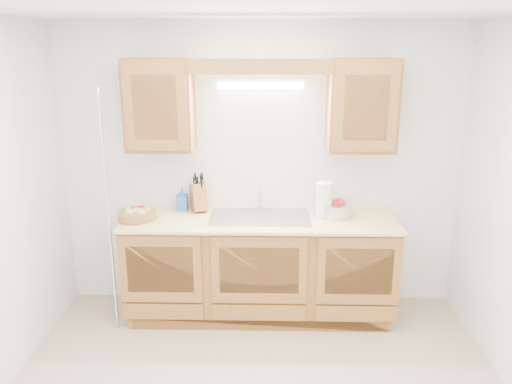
{
  "coord_description": "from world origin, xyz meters",
  "views": [
    {
      "loc": [
        0.06,
        -2.79,
        2.28
      ],
      "look_at": [
        -0.02,
        0.85,
        1.23
      ],
      "focal_mm": 35.0,
      "sensor_mm": 36.0,
      "label": 1
    }
  ],
  "objects_px": {
    "fruit_basket": "(137,214)",
    "apple_bowl": "(335,208)",
    "paper_towel": "(324,200)",
    "knife_block": "(199,197)"
  },
  "relations": [
    {
      "from": "paper_towel",
      "to": "fruit_basket",
      "type": "bearing_deg",
      "value": -176.59
    },
    {
      "from": "fruit_basket",
      "to": "apple_bowl",
      "type": "height_order",
      "value": "apple_bowl"
    },
    {
      "from": "knife_block",
      "to": "apple_bowl",
      "type": "distance_m",
      "value": 1.19
    },
    {
      "from": "fruit_basket",
      "to": "apple_bowl",
      "type": "xyz_separation_m",
      "value": [
        1.67,
        0.12,
        0.02
      ]
    },
    {
      "from": "knife_block",
      "to": "paper_towel",
      "type": "xyz_separation_m",
      "value": [
        1.08,
        -0.14,
        0.02
      ]
    },
    {
      "from": "fruit_basket",
      "to": "knife_block",
      "type": "height_order",
      "value": "knife_block"
    },
    {
      "from": "fruit_basket",
      "to": "paper_towel",
      "type": "relative_size",
      "value": 1.19
    },
    {
      "from": "fruit_basket",
      "to": "apple_bowl",
      "type": "relative_size",
      "value": 1.27
    },
    {
      "from": "fruit_basket",
      "to": "paper_towel",
      "type": "height_order",
      "value": "paper_towel"
    },
    {
      "from": "apple_bowl",
      "to": "knife_block",
      "type": "bearing_deg",
      "value": 174.8
    }
  ]
}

